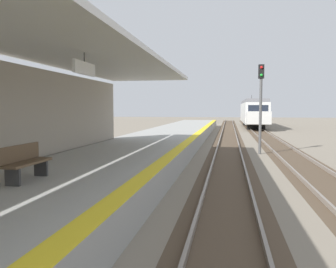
# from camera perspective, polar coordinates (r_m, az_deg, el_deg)

# --- Properties ---
(station_platform) EXTENTS (5.00, 80.00, 0.91)m
(station_platform) POSITION_cam_1_polar(r_m,az_deg,el_deg) (14.13, -8.27, -4.82)
(station_platform) COLOR #999993
(station_platform) RESTS_ON ground
(track_pair_nearest_platform) EXTENTS (2.34, 120.00, 0.16)m
(track_pair_nearest_platform) POSITION_cam_1_polar(r_m,az_deg,el_deg) (17.44, 9.94, -4.45)
(track_pair_nearest_platform) COLOR #4C3D2D
(track_pair_nearest_platform) RESTS_ON ground
(track_pair_middle) EXTENTS (2.34, 120.00, 0.16)m
(track_pair_middle) POSITION_cam_1_polar(r_m,az_deg,el_deg) (17.77, 21.01, -4.51)
(track_pair_middle) COLOR #4C3D2D
(track_pair_middle) RESTS_ON ground
(approaching_train) EXTENTS (2.93, 19.60, 4.76)m
(approaching_train) POSITION_cam_1_polar(r_m,az_deg,el_deg) (50.80, 13.92, 3.57)
(approaching_train) COLOR silver
(approaching_train) RESTS_ON ground
(rail_signal_post) EXTENTS (0.32, 0.34, 5.20)m
(rail_signal_post) POSITION_cam_1_polar(r_m,az_deg,el_deg) (20.76, 15.12, 5.55)
(rail_signal_post) COLOR #4C4C4C
(rail_signal_post) RESTS_ON ground
(platform_bench) EXTENTS (0.45, 1.60, 0.88)m
(platform_bench) POSITION_cam_1_polar(r_m,az_deg,el_deg) (9.14, -22.64, -4.20)
(platform_bench) COLOR brown
(platform_bench) RESTS_ON station_platform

